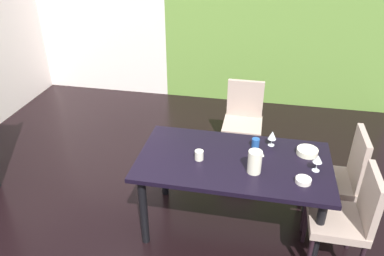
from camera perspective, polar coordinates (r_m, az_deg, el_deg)
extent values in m
cube|color=black|center=(3.83, -5.19, -12.99)|extent=(5.63, 5.77, 0.02)
cube|color=silver|center=(6.24, -14.21, 16.90)|extent=(2.18, 0.10, 2.59)
cube|color=olive|center=(5.67, 13.69, 15.74)|extent=(3.44, 0.10, 2.59)
cube|color=black|center=(3.25, 6.37, -5.10)|extent=(1.65, 0.89, 0.04)
cylinder|color=black|center=(3.85, -4.23, -5.67)|extent=(0.07, 0.07, 0.72)
cylinder|color=black|center=(3.78, 17.65, -7.93)|extent=(0.07, 0.07, 0.72)
cylinder|color=black|center=(3.34, -7.38, -12.37)|extent=(0.07, 0.07, 0.72)
cylinder|color=black|center=(3.26, 18.53, -15.22)|extent=(0.07, 0.07, 0.72)
cube|color=tan|center=(3.68, 20.16, -7.65)|extent=(0.44, 0.44, 0.07)
cube|color=tan|center=(3.58, 24.02, -4.54)|extent=(0.05, 0.42, 0.52)
cylinder|color=black|center=(3.65, 16.83, -12.30)|extent=(0.04, 0.04, 0.42)
cylinder|color=black|center=(3.95, 16.51, -8.66)|extent=(0.04, 0.04, 0.42)
cylinder|color=black|center=(3.73, 22.76, -12.64)|extent=(0.04, 0.04, 0.42)
cylinder|color=black|center=(4.01, 21.95, -9.05)|extent=(0.04, 0.04, 0.42)
cube|color=tan|center=(3.28, 21.17, -13.05)|extent=(0.44, 0.44, 0.07)
cube|color=tan|center=(3.18, 25.53, -9.99)|extent=(0.05, 0.42, 0.48)
cylinder|color=black|center=(3.55, 16.96, -13.78)|extent=(0.04, 0.04, 0.42)
cylinder|color=black|center=(3.63, 23.09, -14.10)|extent=(0.04, 0.04, 0.42)
cube|color=tan|center=(4.37, 7.68, 0.31)|extent=(0.44, 0.44, 0.07)
cube|color=tan|center=(4.43, 8.10, 4.26)|extent=(0.42, 0.05, 0.48)
cylinder|color=black|center=(4.33, 9.76, -4.01)|extent=(0.04, 0.04, 0.42)
cylinder|color=black|center=(4.34, 4.76, -3.50)|extent=(0.04, 0.04, 0.42)
cylinder|color=black|center=(4.65, 10.00, -1.46)|extent=(0.04, 0.04, 0.42)
cylinder|color=black|center=(4.66, 5.35, -1.00)|extent=(0.04, 0.04, 0.42)
cylinder|color=silver|center=(3.48, 11.96, -2.56)|extent=(0.06, 0.06, 0.00)
cylinder|color=silver|center=(3.46, 12.02, -2.09)|extent=(0.01, 0.01, 0.06)
cone|color=silver|center=(3.43, 12.14, -1.08)|extent=(0.07, 0.07, 0.08)
cylinder|color=silver|center=(3.25, 18.32, -6.15)|extent=(0.06, 0.06, 0.00)
cylinder|color=silver|center=(3.22, 18.43, -5.54)|extent=(0.01, 0.01, 0.08)
cone|color=silver|center=(3.18, 18.64, -4.47)|extent=(0.08, 0.08, 0.07)
cylinder|color=silver|center=(3.08, 16.60, -7.67)|extent=(0.12, 0.12, 0.04)
cylinder|color=white|center=(3.43, 17.16, -3.45)|extent=(0.18, 0.18, 0.05)
cylinder|color=#204C92|center=(3.41, 9.66, -2.26)|extent=(0.07, 0.07, 0.09)
cylinder|color=silver|center=(3.20, 1.09, -4.16)|extent=(0.07, 0.07, 0.08)
cylinder|color=silver|center=(3.06, 9.53, -5.11)|extent=(0.11, 0.11, 0.20)
cone|color=silver|center=(3.01, 10.62, -3.90)|extent=(0.04, 0.04, 0.04)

